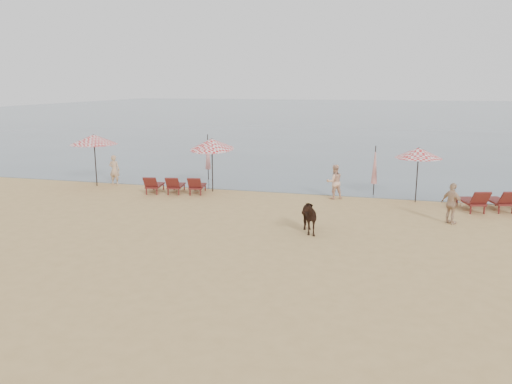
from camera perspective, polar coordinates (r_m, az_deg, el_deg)
ground at (r=14.25m, az=-5.22°, el=-8.48°), size 120.00×120.00×0.00m
sea at (r=92.75m, az=12.12°, el=8.89°), size 160.00×140.00×0.06m
lounger_cluster_left at (r=23.62m, az=-9.23°, el=0.80°), size 2.90×2.01×0.59m
umbrella_open_left_a at (r=26.05m, az=-18.04°, el=5.73°), size 2.29×2.29×2.61m
umbrella_open_left_b at (r=23.56m, az=-5.07°, el=5.49°), size 2.06×2.10×2.63m
umbrella_open_right at (r=22.40m, az=18.09°, el=4.27°), size 1.96×1.96×2.39m
umbrella_closed_left at (r=26.50m, az=-5.52°, el=4.56°), size 0.30×0.30×2.45m
umbrella_closed_right at (r=23.34m, az=13.43°, el=3.01°), size 0.28×0.28×2.30m
cow at (r=17.23m, az=5.74°, el=-2.69°), size 1.18×1.58×1.22m
beachgoer_left at (r=26.34m, az=-15.87°, el=2.45°), size 0.56×0.38×1.52m
beachgoer_right_a at (r=22.45m, az=8.95°, el=1.17°), size 0.93×0.86×1.54m
beachgoer_right_b at (r=19.54m, az=21.49°, el=-1.23°), size 0.90×0.89×1.52m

